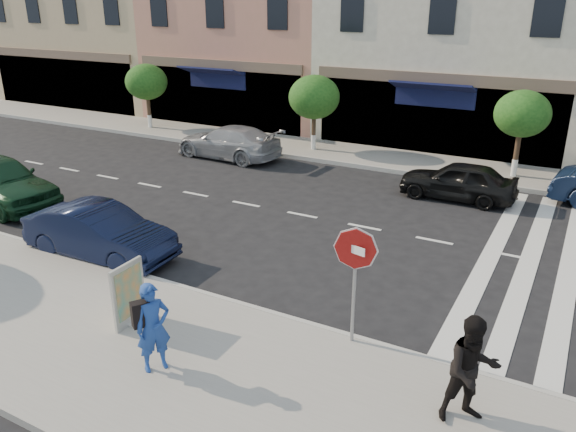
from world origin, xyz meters
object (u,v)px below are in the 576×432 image
(poster_board, at_px, (129,295))
(car_far_mid, at_px, (458,181))
(walker, at_px, (472,370))
(stop_sign, at_px, (355,259))
(car_far_left, at_px, (228,142))
(photographer, at_px, (153,327))
(car_near_mid, at_px, (100,232))

(poster_board, xyz_separation_m, car_far_mid, (3.74, 10.86, -0.15))
(walker, relative_size, car_far_mid, 0.47)
(stop_sign, relative_size, walker, 1.31)
(stop_sign, height_order, walker, stop_sign)
(stop_sign, relative_size, car_far_left, 0.50)
(stop_sign, xyz_separation_m, photographer, (-2.61, -2.36, -0.87))
(stop_sign, xyz_separation_m, poster_board, (-3.99, -1.50, -1.05))
(car_far_mid, bearing_deg, photographer, -11.64)
(car_near_mid, xyz_separation_m, car_far_left, (-2.56, 9.35, 0.00))
(poster_board, xyz_separation_m, car_near_mid, (-3.05, 2.17, -0.12))
(car_near_mid, relative_size, car_far_mid, 1.09)
(car_near_mid, bearing_deg, poster_board, -127.90)
(photographer, xyz_separation_m, walker, (4.92, 1.28, 0.07))
(photographer, relative_size, car_near_mid, 0.40)
(stop_sign, height_order, car_near_mid, stop_sign)
(car_far_left, xyz_separation_m, car_far_mid, (9.35, -0.66, -0.04))
(car_far_left, height_order, car_far_mid, car_far_left)
(stop_sign, bearing_deg, car_far_left, 146.78)
(photographer, relative_size, poster_board, 1.25)
(stop_sign, height_order, car_far_left, stop_sign)
(photographer, xyz_separation_m, car_far_left, (-6.99, 12.37, -0.29))
(walker, distance_m, poster_board, 6.32)
(car_near_mid, distance_m, car_far_left, 9.69)
(photographer, bearing_deg, car_far_mid, 21.03)
(poster_board, bearing_deg, photographer, -33.29)
(poster_board, height_order, car_far_left, poster_board)
(walker, bearing_deg, poster_board, 148.05)
(car_near_mid, relative_size, car_far_left, 0.88)
(stop_sign, xyz_separation_m, car_near_mid, (-7.04, 0.67, -1.16))
(photographer, height_order, car_far_mid, photographer)
(car_near_mid, bearing_deg, stop_sign, -97.88)
(photographer, distance_m, poster_board, 1.63)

